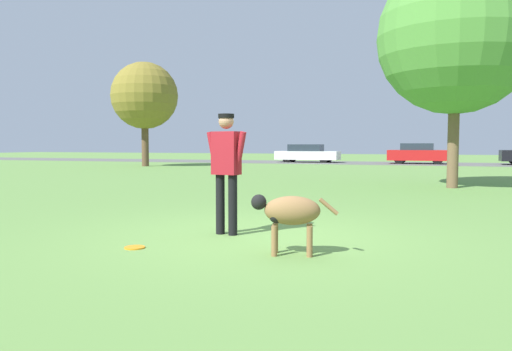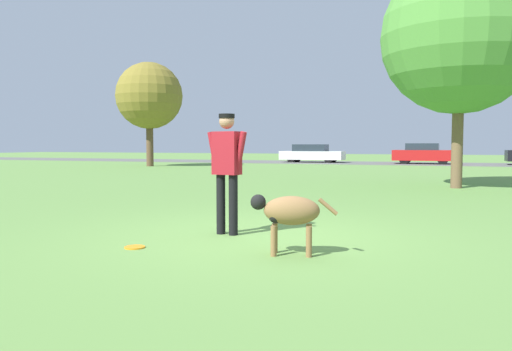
% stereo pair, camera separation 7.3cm
% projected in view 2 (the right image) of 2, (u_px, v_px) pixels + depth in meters
% --- Properties ---
extents(ground_plane, '(120.00, 120.00, 0.00)m').
position_uv_depth(ground_plane, '(257.00, 236.00, 7.12)').
color(ground_plane, '#608C42').
extents(far_road_strip, '(120.00, 6.00, 0.01)m').
position_uv_depth(far_road_strip, '(399.00, 163.00, 33.73)').
color(far_road_strip, '#5B5B59').
rests_on(far_road_strip, ground_plane).
extents(person, '(0.66, 0.28, 1.74)m').
position_uv_depth(person, '(227.00, 163.00, 7.17)').
color(person, black).
rests_on(person, ground_plane).
extents(dog, '(1.03, 0.49, 0.72)m').
position_uv_depth(dog, '(288.00, 212.00, 5.87)').
color(dog, olive).
rests_on(dog, ground_plane).
extents(frisbee, '(0.26, 0.26, 0.02)m').
position_uv_depth(frisbee, '(135.00, 247.00, 6.29)').
color(frisbee, orange).
rests_on(frisbee, ground_plane).
extents(tree_far_left, '(3.93, 3.93, 6.14)m').
position_uv_depth(tree_far_left, '(149.00, 96.00, 29.46)').
color(tree_far_left, brown).
rests_on(tree_far_left, ground_plane).
extents(tree_mid_center, '(4.57, 4.57, 6.77)m').
position_uv_depth(tree_mid_center, '(460.00, 36.00, 14.61)').
color(tree_mid_center, brown).
rests_on(tree_mid_center, ground_plane).
extents(parked_car_white, '(4.52, 1.83, 1.30)m').
position_uv_depth(parked_car_white, '(312.00, 154.00, 35.77)').
color(parked_car_white, white).
rests_on(parked_car_white, ground_plane).
extents(parked_car_red, '(4.03, 1.92, 1.37)m').
position_uv_depth(parked_car_red, '(424.00, 154.00, 32.99)').
color(parked_car_red, red).
rests_on(parked_car_red, ground_plane).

